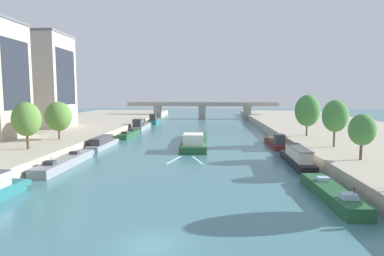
% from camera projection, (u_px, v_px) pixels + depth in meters
% --- Properties ---
extents(ground_plane, '(400.00, 400.00, 0.00)m').
position_uv_depth(ground_plane, '(150.00, 246.00, 21.43)').
color(ground_plane, '#42757F').
extents(quay_left, '(36.00, 170.00, 1.87)m').
position_uv_depth(quay_left, '(47.00, 132.00, 78.17)').
color(quay_left, '#B2A893').
rests_on(quay_left, ground).
extents(quay_right, '(36.00, 170.00, 1.87)m').
position_uv_depth(quay_right, '(352.00, 134.00, 73.64)').
color(quay_right, '#B2A893').
rests_on(quay_right, ground).
extents(barge_midriver, '(5.37, 23.98, 3.07)m').
position_uv_depth(barge_midriver, '(195.00, 140.00, 63.79)').
color(barge_midriver, '#235633').
rests_on(barge_midriver, ground).
extents(wake_behind_barge, '(5.60, 5.96, 0.03)m').
position_uv_depth(wake_behind_barge, '(186.00, 160.00, 49.18)').
color(wake_behind_barge, silver).
rests_on(wake_behind_barge, ground).
extents(moored_boat_left_near, '(2.65, 15.41, 2.28)m').
position_uv_depth(moored_boat_left_near, '(66.00, 162.00, 45.00)').
color(moored_boat_left_near, gray).
rests_on(moored_boat_left_near, ground).
extents(moored_boat_left_downstream, '(2.53, 12.11, 2.18)m').
position_uv_depth(moored_boat_left_downstream, '(103.00, 143.00, 60.35)').
color(moored_boat_left_downstream, gray).
rests_on(moored_boat_left_downstream, ground).
extents(moored_boat_left_far, '(2.61, 12.82, 2.19)m').
position_uv_depth(moored_boat_left_far, '(129.00, 134.00, 76.29)').
color(moored_boat_left_far, '#235633').
rests_on(moored_boat_left_far, ground).
extents(moored_boat_left_lone, '(3.28, 16.00, 3.27)m').
position_uv_depth(moored_boat_left_lone, '(141.00, 126.00, 91.84)').
color(moored_boat_left_lone, gray).
rests_on(moored_boat_left_lone, ground).
extents(moored_boat_left_end, '(3.12, 13.62, 3.48)m').
position_uv_depth(moored_boat_left_end, '(154.00, 120.00, 109.84)').
color(moored_boat_left_end, '#23666B').
rests_on(moored_boat_left_end, ground).
extents(moored_boat_right_downstream, '(2.78, 12.50, 2.29)m').
position_uv_depth(moored_boat_right_downstream, '(332.00, 193.00, 30.91)').
color(moored_boat_right_downstream, '#235633').
rests_on(moored_boat_right_downstream, ground).
extents(moored_boat_right_midway, '(2.38, 13.79, 2.73)m').
position_uv_depth(moored_boat_right_midway, '(297.00, 158.00, 45.33)').
color(moored_boat_right_midway, black).
rests_on(moored_boat_right_midway, ground).
extents(moored_boat_right_near, '(2.27, 12.47, 2.85)m').
position_uv_depth(moored_boat_right_near, '(275.00, 142.00, 61.53)').
color(moored_boat_right_near, maroon).
rests_on(moored_boat_right_near, ground).
extents(tree_left_far, '(4.14, 4.14, 7.02)m').
position_uv_depth(tree_left_far, '(27.00, 119.00, 47.62)').
color(tree_left_far, brown).
rests_on(tree_left_far, quay_left).
extents(tree_left_third, '(4.71, 4.71, 6.82)m').
position_uv_depth(tree_left_third, '(58.00, 116.00, 57.93)').
color(tree_left_third, brown).
rests_on(tree_left_third, quay_left).
extents(tree_right_past_mid, '(3.24, 3.24, 5.77)m').
position_uv_depth(tree_right_past_mid, '(362.00, 130.00, 39.88)').
color(tree_right_past_mid, brown).
rests_on(tree_right_past_mid, quay_right).
extents(tree_right_distant, '(3.85, 3.85, 7.30)m').
position_uv_depth(tree_right_distant, '(335.00, 116.00, 49.52)').
color(tree_right_distant, brown).
rests_on(tree_right_distant, quay_right).
extents(tree_right_third, '(4.76, 4.76, 8.05)m').
position_uv_depth(tree_right_third, '(307.00, 111.00, 62.59)').
color(tree_right_third, brown).
rests_on(tree_right_third, quay_right).
extents(building_left_far_end, '(12.81, 12.55, 22.81)m').
position_uv_depth(building_left_far_end, '(42.00, 81.00, 79.01)').
color(building_left_far_end, '#BCB2A8').
rests_on(building_left_far_end, quay_left).
extents(bridge_far, '(60.31, 4.40, 6.69)m').
position_uv_depth(bridge_far, '(202.00, 108.00, 130.05)').
color(bridge_far, '#9E998E').
rests_on(bridge_far, ground).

